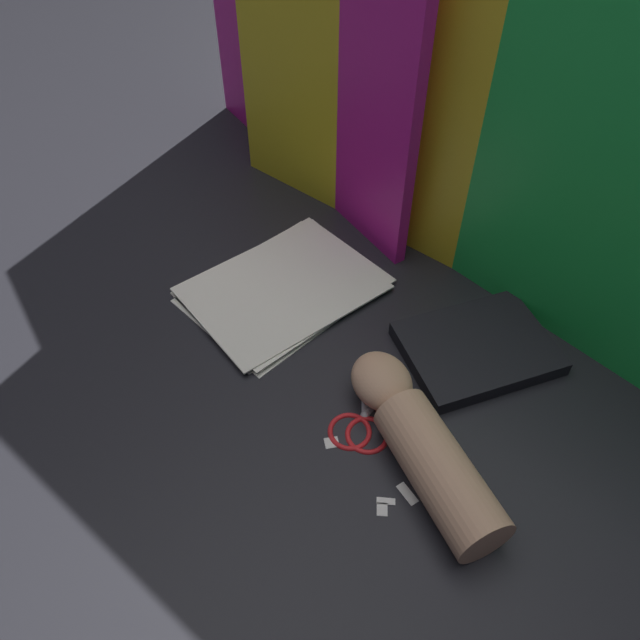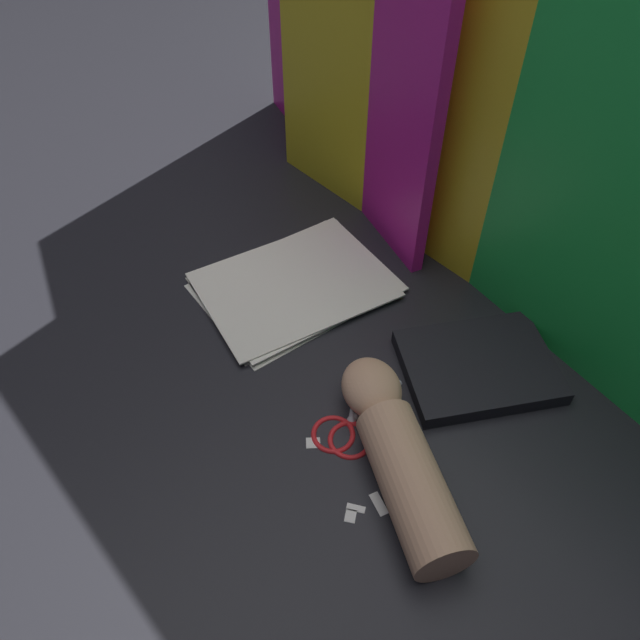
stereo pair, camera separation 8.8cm
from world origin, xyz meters
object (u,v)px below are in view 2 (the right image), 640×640
Objects in this scene: paper_stack at (295,285)px; scissors at (347,425)px; hand_forearm at (400,456)px; book_closed at (478,366)px.

paper_stack reaches higher than scissors.
hand_forearm is (0.35, -0.08, 0.03)m from paper_stack.
book_closed is 0.20m from hand_forearm.
scissors is 0.10m from hand_forearm.
hand_forearm is (0.09, 0.01, 0.03)m from scissors.
hand_forearm reaches higher than book_closed.
book_closed is at bearing 106.01° from hand_forearm.
paper_stack is 0.28m from scissors.
paper_stack is 1.02× the size of hand_forearm.
paper_stack is 1.20× the size of book_closed.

